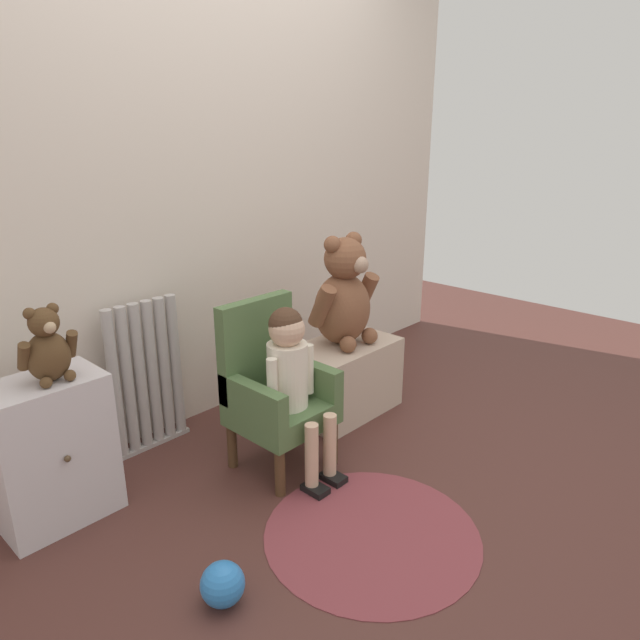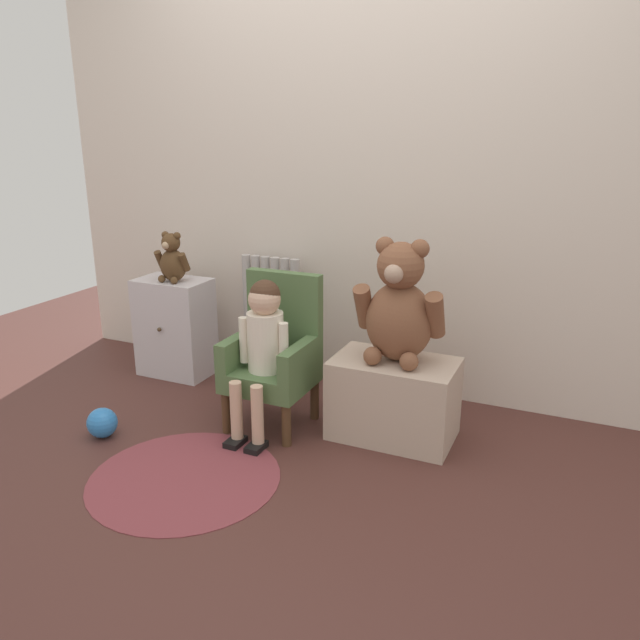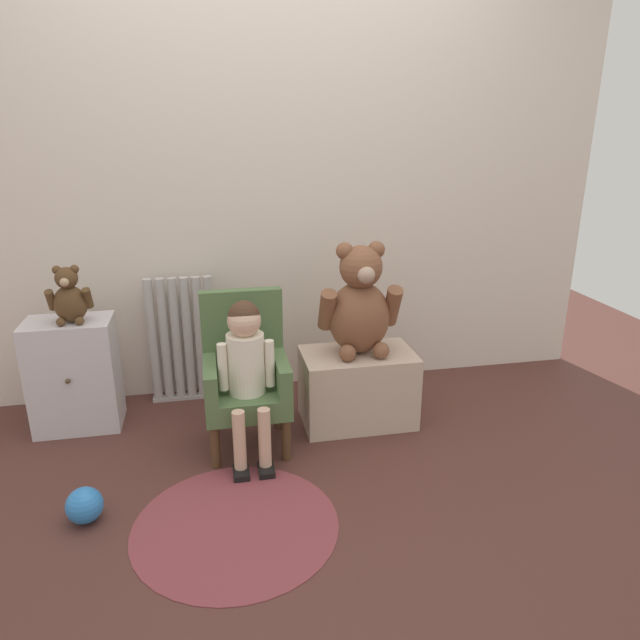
{
  "view_description": "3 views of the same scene",
  "coord_description": "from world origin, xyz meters",
  "px_view_note": "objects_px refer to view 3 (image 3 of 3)",
  "views": [
    {
      "loc": [
        -1.71,
        -1.18,
        1.42
      ],
      "look_at": [
        0.06,
        0.47,
        0.61
      ],
      "focal_mm": 32.0,
      "sensor_mm": 36.0,
      "label": 1
    },
    {
      "loc": [
        1.15,
        -1.98,
        1.41
      ],
      "look_at": [
        0.01,
        0.54,
        0.54
      ],
      "focal_mm": 35.0,
      "sensor_mm": 36.0,
      "label": 2
    },
    {
      "loc": [
        -0.35,
        -1.98,
        1.46
      ],
      "look_at": [
        0.15,
        0.5,
        0.6
      ],
      "focal_mm": 32.0,
      "sensor_mm": 36.0,
      "label": 3
    }
  ],
  "objects_px": {
    "radiator": "(182,341)",
    "low_bench": "(357,387)",
    "small_teddy_bear": "(69,298)",
    "toy_ball": "(84,505)",
    "child_figure": "(246,358)",
    "floor_rug": "(236,525)",
    "small_dresser": "(75,374)",
    "child_armchair": "(245,374)",
    "large_teddy_bear": "(360,305)"
  },
  "relations": [
    {
      "from": "small_dresser",
      "to": "low_bench",
      "type": "height_order",
      "value": "small_dresser"
    },
    {
      "from": "child_armchair",
      "to": "toy_ball",
      "type": "xyz_separation_m",
      "value": [
        -0.67,
        -0.48,
        -0.28
      ]
    },
    {
      "from": "child_figure",
      "to": "small_teddy_bear",
      "type": "xyz_separation_m",
      "value": [
        -0.79,
        0.4,
        0.21
      ]
    },
    {
      "from": "low_bench",
      "to": "small_teddy_bear",
      "type": "relative_size",
      "value": 2.03
    },
    {
      "from": "radiator",
      "to": "floor_rug",
      "type": "bearing_deg",
      "value": -79.88
    },
    {
      "from": "low_bench",
      "to": "toy_ball",
      "type": "xyz_separation_m",
      "value": [
        -1.24,
        -0.57,
        -0.12
      ]
    },
    {
      "from": "child_figure",
      "to": "floor_rug",
      "type": "xyz_separation_m",
      "value": [
        -0.1,
        -0.51,
        -0.48
      ]
    },
    {
      "from": "child_figure",
      "to": "low_bench",
      "type": "bearing_deg",
      "value": 19.32
    },
    {
      "from": "child_armchair",
      "to": "child_figure",
      "type": "xyz_separation_m",
      "value": [
        0.0,
        -0.11,
        0.13
      ]
    },
    {
      "from": "child_armchair",
      "to": "large_teddy_bear",
      "type": "xyz_separation_m",
      "value": [
        0.58,
        0.1,
        0.27
      ]
    },
    {
      "from": "child_figure",
      "to": "toy_ball",
      "type": "xyz_separation_m",
      "value": [
        -0.67,
        -0.37,
        -0.41
      ]
    },
    {
      "from": "small_dresser",
      "to": "floor_rug",
      "type": "xyz_separation_m",
      "value": [
        0.73,
        -0.95,
        -0.28
      ]
    },
    {
      "from": "radiator",
      "to": "large_teddy_bear",
      "type": "distance_m",
      "value": 1.02
    },
    {
      "from": "small_dresser",
      "to": "child_armchair",
      "type": "height_order",
      "value": "child_armchair"
    },
    {
      "from": "floor_rug",
      "to": "toy_ball",
      "type": "height_order",
      "value": "toy_ball"
    },
    {
      "from": "low_bench",
      "to": "floor_rug",
      "type": "distance_m",
      "value": 1.0
    },
    {
      "from": "small_teddy_bear",
      "to": "toy_ball",
      "type": "xyz_separation_m",
      "value": [
        0.13,
        -0.77,
        -0.62
      ]
    },
    {
      "from": "large_teddy_bear",
      "to": "small_dresser",
      "type": "bearing_deg",
      "value": 171.35
    },
    {
      "from": "floor_rug",
      "to": "low_bench",
      "type": "bearing_deg",
      "value": 46.78
    },
    {
      "from": "radiator",
      "to": "toy_ball",
      "type": "bearing_deg",
      "value": -109.98
    },
    {
      "from": "low_bench",
      "to": "toy_ball",
      "type": "height_order",
      "value": "low_bench"
    },
    {
      "from": "large_teddy_bear",
      "to": "small_teddy_bear",
      "type": "bearing_deg",
      "value": 172.25
    },
    {
      "from": "small_teddy_bear",
      "to": "toy_ball",
      "type": "relative_size",
      "value": 1.97
    },
    {
      "from": "radiator",
      "to": "low_bench",
      "type": "distance_m",
      "value": 0.99
    },
    {
      "from": "low_bench",
      "to": "large_teddy_bear",
      "type": "relative_size",
      "value": 1.01
    },
    {
      "from": "toy_ball",
      "to": "child_armchair",
      "type": "bearing_deg",
      "value": 35.71
    },
    {
      "from": "low_bench",
      "to": "toy_ball",
      "type": "distance_m",
      "value": 1.37
    },
    {
      "from": "radiator",
      "to": "large_teddy_bear",
      "type": "height_order",
      "value": "large_teddy_bear"
    },
    {
      "from": "small_dresser",
      "to": "toy_ball",
      "type": "distance_m",
      "value": 0.84
    },
    {
      "from": "child_armchair",
      "to": "radiator",
      "type": "bearing_deg",
      "value": 120.17
    },
    {
      "from": "small_dresser",
      "to": "small_teddy_bear",
      "type": "bearing_deg",
      "value": -37.82
    },
    {
      "from": "low_bench",
      "to": "floor_rug",
      "type": "relative_size",
      "value": 0.71
    },
    {
      "from": "floor_rug",
      "to": "toy_ball",
      "type": "relative_size",
      "value": 5.63
    },
    {
      "from": "radiator",
      "to": "child_figure",
      "type": "height_order",
      "value": "child_figure"
    },
    {
      "from": "small_teddy_bear",
      "to": "small_dresser",
      "type": "bearing_deg",
      "value": 142.18
    },
    {
      "from": "small_teddy_bear",
      "to": "toy_ball",
      "type": "distance_m",
      "value": 1.0
    },
    {
      "from": "radiator",
      "to": "small_teddy_bear",
      "type": "distance_m",
      "value": 0.64
    },
    {
      "from": "low_bench",
      "to": "child_figure",
      "type": "bearing_deg",
      "value": -160.68
    },
    {
      "from": "toy_ball",
      "to": "child_figure",
      "type": "bearing_deg",
      "value": 28.82
    },
    {
      "from": "radiator",
      "to": "small_dresser",
      "type": "relative_size",
      "value": 1.24
    },
    {
      "from": "child_figure",
      "to": "low_bench",
      "type": "relative_size",
      "value": 1.31
    },
    {
      "from": "small_dresser",
      "to": "low_bench",
      "type": "relative_size",
      "value": 1.01
    },
    {
      "from": "floor_rug",
      "to": "large_teddy_bear",
      "type": "bearing_deg",
      "value": 47.18
    },
    {
      "from": "child_armchair",
      "to": "low_bench",
      "type": "distance_m",
      "value": 0.6
    },
    {
      "from": "child_armchair",
      "to": "small_teddy_bear",
      "type": "height_order",
      "value": "small_teddy_bear"
    },
    {
      "from": "small_dresser",
      "to": "child_armchair",
      "type": "xyz_separation_m",
      "value": [
        0.83,
        -0.32,
        0.07
      ]
    },
    {
      "from": "large_teddy_bear",
      "to": "small_teddy_bear",
      "type": "distance_m",
      "value": 1.39
    },
    {
      "from": "small_teddy_bear",
      "to": "floor_rug",
      "type": "distance_m",
      "value": 1.34
    },
    {
      "from": "large_teddy_bear",
      "to": "toy_ball",
      "type": "distance_m",
      "value": 1.49
    },
    {
      "from": "small_dresser",
      "to": "floor_rug",
      "type": "bearing_deg",
      "value": -52.3
    }
  ]
}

